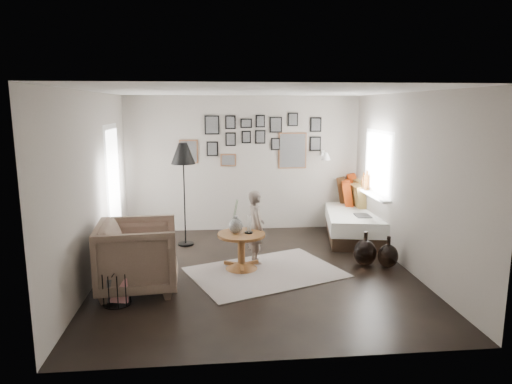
{
  "coord_description": "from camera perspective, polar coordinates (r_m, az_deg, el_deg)",
  "views": [
    {
      "loc": [
        -0.63,
        -6.36,
        2.4
      ],
      "look_at": [
        0.05,
        0.5,
        1.1
      ],
      "focal_mm": 32.0,
      "sensor_mm": 36.0,
      "label": 1
    }
  ],
  "objects": [
    {
      "name": "floor_lamp",
      "position": [
        7.86,
        -9.09,
        4.3
      ],
      "size": [
        0.42,
        0.42,
        1.79
      ],
      "rotation": [
        0.0,
        0.0,
        -0.36
      ],
      "color": "black",
      "rests_on": "ground"
    },
    {
      "name": "magazine_on_daybed",
      "position": [
        8.22,
        13.19,
        -2.9
      ],
      "size": [
        0.25,
        0.34,
        0.02
      ],
      "primitive_type": "cube",
      "rotation": [
        0.0,
        0.0,
        -0.02
      ],
      "color": "black",
      "rests_on": "daybed"
    },
    {
      "name": "wall_front",
      "position": [
        4.15,
        3.29,
        -4.66
      ],
      "size": [
        4.5,
        0.0,
        4.5
      ],
      "primitive_type": "plane",
      "rotation": [
        -1.57,
        0.0,
        0.0
      ],
      "color": "gray",
      "rests_on": "ground"
    },
    {
      "name": "ceiling",
      "position": [
        6.39,
        -0.0,
        12.48
      ],
      "size": [
        4.8,
        4.8,
        0.0
      ],
      "primitive_type": "plane",
      "rotation": [
        3.14,
        0.0,
        0.0
      ],
      "color": "white",
      "rests_on": "wall_back"
    },
    {
      "name": "pedestal_table",
      "position": [
        6.84,
        -1.84,
        -7.59
      ],
      "size": [
        0.71,
        0.71,
        0.56
      ],
      "rotation": [
        0.0,
        0.0,
        0.24
      ],
      "color": "brown",
      "rests_on": "ground"
    },
    {
      "name": "vase",
      "position": [
        6.72,
        -2.55,
        -3.89
      ],
      "size": [
        0.2,
        0.2,
        0.5
      ],
      "color": "black",
      "rests_on": "pedestal_table"
    },
    {
      "name": "window_right",
      "position": [
        8.32,
        14.12,
        0.2
      ],
      "size": [
        0.15,
        1.32,
        1.3
      ],
      "color": "white",
      "rests_on": "wall_right"
    },
    {
      "name": "wall_sconce",
      "position": [
        8.82,
        8.71,
        4.45
      ],
      "size": [
        0.18,
        0.36,
        0.16
      ],
      "color": "white",
      "rests_on": "wall_back"
    },
    {
      "name": "child",
      "position": [
        7.04,
        -0.01,
        -4.4
      ],
      "size": [
        0.34,
        0.46,
        1.14
      ],
      "primitive_type": "imported",
      "rotation": [
        0.0,
        0.0,
        1.76
      ],
      "color": "#6C5E55",
      "rests_on": "ground"
    },
    {
      "name": "daybed",
      "position": [
        8.86,
        11.79,
        -2.97
      ],
      "size": [
        1.35,
        2.35,
        1.09
      ],
      "rotation": [
        0.0,
        0.0,
        -0.19
      ],
      "color": "black",
      "rests_on": "ground"
    },
    {
      "name": "wall_left",
      "position": [
        6.65,
        -19.68,
        0.54
      ],
      "size": [
        0.0,
        4.8,
        4.8
      ],
      "primitive_type": "plane",
      "rotation": [
        1.57,
        0.0,
        1.57
      ],
      "color": "gray",
      "rests_on": "ground"
    },
    {
      "name": "ground",
      "position": [
        6.82,
        -0.0,
        -9.91
      ],
      "size": [
        4.8,
        4.8,
        0.0
      ],
      "primitive_type": "plane",
      "color": "black",
      "rests_on": "ground"
    },
    {
      "name": "wall_right",
      "position": [
        7.07,
        18.48,
        1.18
      ],
      "size": [
        0.0,
        4.8,
        4.8
      ],
      "primitive_type": "plane",
      "rotation": [
        1.57,
        0.0,
        -1.57
      ],
      "color": "gray",
      "rests_on": "ground"
    },
    {
      "name": "magazine_basket",
      "position": [
        5.96,
        -17.04,
        -11.42
      ],
      "size": [
        0.35,
        0.35,
        0.42
      ],
      "rotation": [
        0.0,
        0.0,
        -0.05
      ],
      "color": "black",
      "rests_on": "ground"
    },
    {
      "name": "demijohn_large",
      "position": [
        7.21,
        13.47,
        -7.35
      ],
      "size": [
        0.35,
        0.35,
        0.53
      ],
      "color": "black",
      "rests_on": "ground"
    },
    {
      "name": "gallery_wall",
      "position": [
        8.81,
        0.32,
        6.4
      ],
      "size": [
        2.74,
        0.03,
        1.08
      ],
      "color": "brown",
      "rests_on": "wall_back"
    },
    {
      "name": "door_left",
      "position": [
        7.84,
        -17.39,
        0.28
      ],
      "size": [
        0.0,
        2.14,
        2.14
      ],
      "color": "white",
      "rests_on": "wall_left"
    },
    {
      "name": "candles",
      "position": [
        6.72,
        -0.92,
        -4.12
      ],
      "size": [
        0.12,
        0.12,
        0.26
      ],
      "color": "black",
      "rests_on": "pedestal_table"
    },
    {
      "name": "demijohn_small",
      "position": [
        7.22,
        16.16,
        -7.65
      ],
      "size": [
        0.31,
        0.31,
        0.48
      ],
      "color": "black",
      "rests_on": "ground"
    },
    {
      "name": "rug",
      "position": [
        6.78,
        1.2,
        -10.0
      ],
      "size": [
        2.49,
        2.13,
        0.01
      ],
      "primitive_type": "cube",
      "rotation": [
        0.0,
        0.0,
        0.37
      ],
      "color": "silver",
      "rests_on": "ground"
    },
    {
      "name": "armchair_cushion",
      "position": [
        6.27,
        -14.17,
        -7.49
      ],
      "size": [
        0.44,
        0.45,
        0.19
      ],
      "primitive_type": "cube",
      "rotation": [
        -0.21,
        0.0,
        0.05
      ],
      "color": "silver",
      "rests_on": "armchair"
    },
    {
      "name": "armchair",
      "position": [
        6.23,
        -14.51,
        -7.76
      ],
      "size": [
        1.1,
        1.08,
        0.93
      ],
      "primitive_type": "imported",
      "rotation": [
        0.0,
        0.0,
        1.66
      ],
      "color": "#745E4E",
      "rests_on": "ground"
    },
    {
      "name": "wall_back",
      "position": [
        8.85,
        -1.55,
        3.53
      ],
      "size": [
        4.5,
        0.0,
        4.5
      ],
      "primitive_type": "plane",
      "rotation": [
        1.57,
        0.0,
        0.0
      ],
      "color": "gray",
      "rests_on": "ground"
    }
  ]
}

